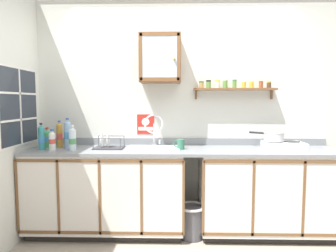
# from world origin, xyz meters

# --- Properties ---
(back_wall) EXTENTS (3.95, 0.07, 2.66)m
(back_wall) POSITION_xyz_m (0.00, 0.76, 1.34)
(back_wall) COLOR silver
(back_wall) RESTS_ON ground
(lower_cabinet_run) EXTENTS (1.68, 0.62, 0.90)m
(lower_cabinet_run) POSITION_xyz_m (-0.83, 0.43, 0.45)
(lower_cabinet_run) COLOR black
(lower_cabinet_run) RESTS_ON ground
(lower_cabinet_run_right) EXTENTS (1.49, 0.62, 0.90)m
(lower_cabinet_run_right) POSITION_xyz_m (0.92, 0.43, 0.45)
(lower_cabinet_run_right) COLOR black
(lower_cabinet_run_right) RESTS_ON ground
(countertop) EXTENTS (3.31, 0.64, 0.03)m
(countertop) POSITION_xyz_m (0.00, 0.43, 0.91)
(countertop) COLOR gray
(countertop) RESTS_ON lower_cabinet_run
(backsplash) EXTENTS (3.31, 0.02, 0.08)m
(backsplash) POSITION_xyz_m (0.00, 0.72, 0.97)
(backsplash) COLOR gray
(backsplash) RESTS_ON countertop
(sink) EXTENTS (0.56, 0.43, 0.49)m
(sink) POSITION_xyz_m (-0.32, 0.47, 0.92)
(sink) COLOR silver
(sink) RESTS_ON countertop
(hot_plate_stove) EXTENTS (0.41, 0.31, 0.08)m
(hot_plate_stove) POSITION_xyz_m (1.08, 0.47, 0.97)
(hot_plate_stove) COLOR silver
(hot_plate_stove) RESTS_ON countertop
(saucepan) EXTENTS (0.34, 0.27, 0.10)m
(saucepan) POSITION_xyz_m (0.98, 0.49, 1.06)
(saucepan) COLOR silver
(saucepan) RESTS_ON hot_plate_stove
(bottle_soda_green_0) EXTENTS (0.08, 0.08, 0.22)m
(bottle_soda_green_0) POSITION_xyz_m (-1.51, 0.53, 1.03)
(bottle_soda_green_0) COLOR #4CB266
(bottle_soda_green_0) RESTS_ON countertop
(bottle_water_blue_1) EXTENTS (0.08, 0.08, 0.33)m
(bottle_water_blue_1) POSITION_xyz_m (-1.25, 0.47, 1.08)
(bottle_water_blue_1) COLOR #8CB7E0
(bottle_water_blue_1) RESTS_ON countertop
(bottle_detergent_teal_2) EXTENTS (0.07, 0.07, 0.28)m
(bottle_detergent_teal_2) POSITION_xyz_m (-1.50, 0.36, 1.05)
(bottle_detergent_teal_2) COLOR teal
(bottle_detergent_teal_2) RESTS_ON countertop
(bottle_water_clear_3) EXTENTS (0.08, 0.08, 0.26)m
(bottle_water_clear_3) POSITION_xyz_m (-1.16, 0.34, 1.04)
(bottle_water_clear_3) COLOR silver
(bottle_water_clear_3) RESTS_ON countertop
(bottle_juice_amber_4) EXTENTS (0.07, 0.07, 0.30)m
(bottle_juice_amber_4) POSITION_xyz_m (-1.36, 0.51, 1.06)
(bottle_juice_amber_4) COLOR gold
(bottle_juice_amber_4) RESTS_ON countertop
(bottle_opaque_white_5) EXTENTS (0.07, 0.07, 0.22)m
(bottle_opaque_white_5) POSITION_xyz_m (-1.37, 0.33, 1.03)
(bottle_opaque_white_5) COLOR white
(bottle_opaque_white_5) RESTS_ON countertop
(dish_rack) EXTENTS (0.31, 0.24, 0.16)m
(dish_rack) POSITION_xyz_m (-0.81, 0.47, 0.96)
(dish_rack) COLOR #333338
(dish_rack) RESTS_ON countertop
(mug) EXTENTS (0.12, 0.08, 0.11)m
(mug) POSITION_xyz_m (-0.03, 0.42, 0.98)
(mug) COLOR #337259
(mug) RESTS_ON countertop
(wall_cabinet) EXTENTS (0.44, 0.33, 0.52)m
(wall_cabinet) POSITION_xyz_m (-0.25, 0.58, 1.90)
(wall_cabinet) COLOR brown
(spice_shelf) EXTENTS (0.92, 0.14, 0.22)m
(spice_shelf) POSITION_xyz_m (0.58, 0.67, 1.59)
(spice_shelf) COLOR brown
(warning_sign) EXTENTS (0.20, 0.01, 0.23)m
(warning_sign) POSITION_xyz_m (-0.43, 0.73, 1.17)
(warning_sign) COLOR #B2261E
(window) EXTENTS (0.03, 0.74, 0.80)m
(window) POSITION_xyz_m (-1.67, 0.26, 1.38)
(window) COLOR #262D38
(trash_bin) EXTENTS (0.30, 0.30, 0.35)m
(trash_bin) POSITION_xyz_m (0.10, 0.33, 0.18)
(trash_bin) COLOR #4C4C51
(trash_bin) RESTS_ON ground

